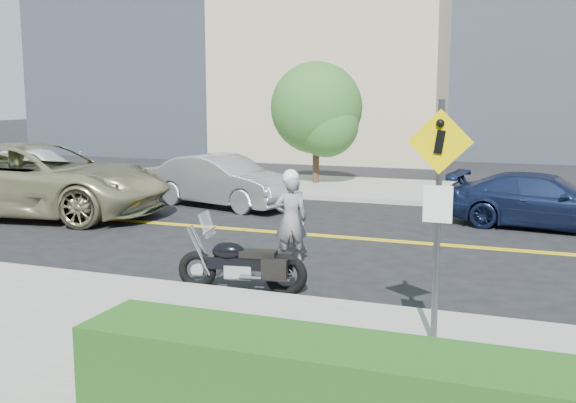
# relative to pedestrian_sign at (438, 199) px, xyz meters

# --- Properties ---
(ground_plane) EXTENTS (120.00, 120.00, 0.00)m
(ground_plane) POSITION_rel_pedestrian_sign_xyz_m (-4.20, 6.31, -1.96)
(ground_plane) COLOR black
(ground_plane) RESTS_ON ground
(sidewalk_near) EXTENTS (60.00, 5.00, 0.15)m
(sidewalk_near) POSITION_rel_pedestrian_sign_xyz_m (-4.20, -1.19, -1.89)
(sidewalk_near) COLOR #9E9B91
(sidewalk_near) RESTS_ON ground_plane
(sidewalk_far) EXTENTS (60.00, 5.00, 0.15)m
(sidewalk_far) POSITION_rel_pedestrian_sign_xyz_m (-4.20, 13.81, -1.89)
(sidewalk_far) COLOR #9E9B91
(sidewalk_far) RESTS_ON ground_plane
(pedestrian_sign) EXTENTS (0.78, 0.08, 3.00)m
(pedestrian_sign) POSITION_rel_pedestrian_sign_xyz_m (0.00, 0.00, 0.00)
(pedestrian_sign) COLOR #4C4C51
(pedestrian_sign) RESTS_ON sidewalk_near
(motorcyclist) EXTENTS (0.74, 0.65, 1.82)m
(motorcyclist) POSITION_rel_pedestrian_sign_xyz_m (-3.25, 3.62, -1.05)
(motorcyclist) COLOR silver
(motorcyclist) RESTS_ON ground
(motorcycle) EXTENTS (2.19, 0.97, 1.29)m
(motorcycle) POSITION_rel_pedestrian_sign_xyz_m (-3.39, 1.71, -1.32)
(motorcycle) COLOR black
(motorcycle) RESTS_ON ground
(suv) EXTENTS (7.41, 4.25, 1.95)m
(suv) POSITION_rel_pedestrian_sign_xyz_m (-11.34, 6.10, -0.99)
(suv) COLOR tan
(suv) RESTS_ON ground
(parked_car_white) EXTENTS (4.61, 2.83, 1.47)m
(parked_car_white) POSITION_rel_pedestrian_sign_xyz_m (-15.14, 10.40, -1.23)
(parked_car_white) COLOR white
(parked_car_white) RESTS_ON ground
(parked_car_silver) EXTENTS (4.80, 2.72, 1.50)m
(parked_car_silver) POSITION_rel_pedestrian_sign_xyz_m (-7.44, 9.22, -1.21)
(parked_car_silver) COLOR #95969C
(parked_car_silver) RESTS_ON ground
(parked_car_blue) EXTENTS (4.71, 2.35, 1.31)m
(parked_car_blue) POSITION_rel_pedestrian_sign_xyz_m (1.28, 9.11, -1.30)
(parked_car_blue) COLOR #172145
(parked_car_blue) RESTS_ON ground
(tree_far_a) EXTENTS (3.19, 3.19, 4.36)m
(tree_far_a) POSITION_rel_pedestrian_sign_xyz_m (-6.26, 14.25, 0.80)
(tree_far_a) COLOR #382619
(tree_far_a) RESTS_ON ground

